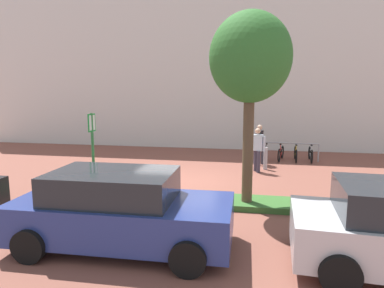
# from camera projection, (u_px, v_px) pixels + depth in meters

# --- Properties ---
(ground_plane) EXTENTS (60.00, 60.00, 0.00)m
(ground_plane) POSITION_uv_depth(u_px,v_px,m) (180.00, 183.00, 11.56)
(ground_plane) COLOR brown
(building_facade) EXTENTS (28.00, 1.20, 10.00)m
(building_facade) POSITION_uv_depth(u_px,v_px,m) (211.00, 57.00, 18.47)
(building_facade) COLOR silver
(building_facade) RESTS_ON ground
(planter_strip) EXTENTS (7.00, 1.10, 0.16)m
(planter_strip) POSITION_uv_depth(u_px,v_px,m) (194.00, 200.00, 9.44)
(planter_strip) COLOR #336028
(planter_strip) RESTS_ON ground
(tree_sidewalk) EXTENTS (2.10, 2.10, 5.11)m
(tree_sidewalk) POSITION_uv_depth(u_px,v_px,m) (250.00, 60.00, 8.52)
(tree_sidewalk) COLOR brown
(tree_sidewalk) RESTS_ON ground
(parking_sign_post) EXTENTS (0.08, 0.36, 2.49)m
(parking_sign_post) POSITION_uv_depth(u_px,v_px,m) (93.00, 143.00, 9.75)
(parking_sign_post) COLOR #2D7238
(parking_sign_post) RESTS_ON ground
(bike_at_sign) EXTENTS (1.68, 0.42, 0.86)m
(bike_at_sign) POSITION_uv_depth(u_px,v_px,m) (99.00, 184.00, 10.09)
(bike_at_sign) COLOR black
(bike_at_sign) RESTS_ON ground
(bike_rack_cluster) EXTENTS (2.65, 1.68, 0.83)m
(bike_rack_cluster) POSITION_uv_depth(u_px,v_px,m) (288.00, 153.00, 15.29)
(bike_rack_cluster) COLOR #99999E
(bike_rack_cluster) RESTS_ON ground
(bollard_steel) EXTENTS (0.16, 0.16, 0.90)m
(bollard_steel) POSITION_uv_depth(u_px,v_px,m) (265.00, 158.00, 13.47)
(bollard_steel) COLOR #ADADB2
(bollard_steel) RESTS_ON ground
(person_suited_navy) EXTENTS (0.46, 0.59, 1.72)m
(person_suited_navy) POSITION_uv_depth(u_px,v_px,m) (259.00, 142.00, 14.35)
(person_suited_navy) COLOR #2D2D38
(person_suited_navy) RESTS_ON ground
(person_shirt_blue) EXTENTS (0.59, 0.40, 1.72)m
(person_shirt_blue) POSITION_uv_depth(u_px,v_px,m) (257.00, 147.00, 12.98)
(person_shirt_blue) COLOR #383342
(person_shirt_blue) RESTS_ON ground
(car_navy_sedan) EXTENTS (4.34, 2.10, 1.54)m
(car_navy_sedan) POSITION_uv_depth(u_px,v_px,m) (121.00, 210.00, 6.66)
(car_navy_sedan) COLOR navy
(car_navy_sedan) RESTS_ON ground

